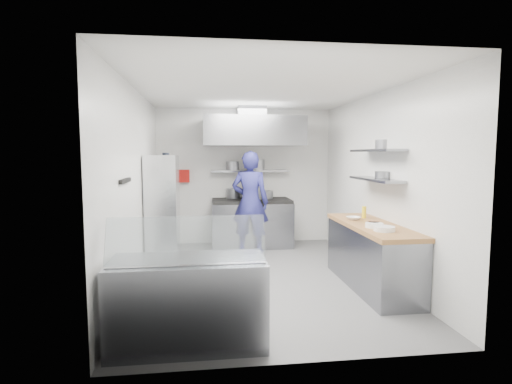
{
  "coord_description": "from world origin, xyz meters",
  "views": [
    {
      "loc": [
        -0.82,
        -5.83,
        1.87
      ],
      "look_at": [
        0.0,
        0.6,
        1.25
      ],
      "focal_mm": 28.0,
      "sensor_mm": 36.0,
      "label": 1
    }
  ],
  "objects": [
    {
      "name": "wall_shelf_lower",
      "position": [
        1.64,
        -0.3,
        1.5
      ],
      "size": [
        0.3,
        1.3,
        0.04
      ],
      "primitive_type": "cube",
      "color": "gray",
      "rests_on": "wall_right"
    },
    {
      "name": "red_firebox",
      "position": [
        -1.25,
        2.44,
        1.42
      ],
      "size": [
        0.22,
        0.1,
        0.26
      ],
      "primitive_type": "cube",
      "color": "#AD110D",
      "rests_on": "wall_back"
    },
    {
      "name": "shelf_pot_c",
      "position": [
        1.73,
        -0.34,
        1.57
      ],
      "size": [
        0.21,
        0.21,
        0.1
      ],
      "primitive_type": "cylinder",
      "color": "slate",
      "rests_on": "wall_shelf_lower"
    },
    {
      "name": "copper_pan",
      "position": [
        1.42,
        -0.76,
        0.93
      ],
      "size": [
        0.17,
        0.17,
        0.06
      ],
      "primitive_type": "cylinder",
      "color": "#C66A38",
      "rests_on": "prep_counter_top"
    },
    {
      "name": "display_case",
      "position": [
        -1.0,
        -2.0,
        0.42
      ],
      "size": [
        1.5,
        0.7,
        0.85
      ],
      "primitive_type": "cube",
      "color": "gray",
      "rests_on": "floor"
    },
    {
      "name": "floor",
      "position": [
        0.0,
        0.0,
        0.0
      ],
      "size": [
        5.0,
        5.0,
        0.0
      ],
      "primitive_type": "plane",
      "color": "#555557",
      "rests_on": "ground"
    },
    {
      "name": "wall_right",
      "position": [
        1.8,
        0.0,
        1.4
      ],
      "size": [
        2.8,
        5.0,
        0.02
      ],
      "primitive_type": "cube",
      "rotation": [
        1.57,
        0.0,
        -1.57
      ],
      "color": "white",
      "rests_on": "floor"
    },
    {
      "name": "rack_jar",
      "position": [
        -1.48,
        1.08,
        1.8
      ],
      "size": [
        0.11,
        0.11,
        0.18
      ],
      "primitive_type": "cylinder",
      "color": "black",
      "rests_on": "wire_rack"
    },
    {
      "name": "stock_pot_right",
      "position": [
        0.42,
        2.18,
        1.04
      ],
      "size": [
        0.27,
        0.27,
        0.16
      ],
      "primitive_type": "cylinder",
      "color": "slate",
      "rests_on": "cooktop"
    },
    {
      "name": "wall_shelf_upper",
      "position": [
        1.64,
        -0.3,
        1.92
      ],
      "size": [
        0.3,
        1.3,
        0.04
      ],
      "primitive_type": "cube",
      "color": "gray",
      "rests_on": "wall_right"
    },
    {
      "name": "shelf_pot_d",
      "position": [
        1.82,
        -0.18,
        2.01
      ],
      "size": [
        0.26,
        0.26,
        0.14
      ],
      "primitive_type": "cylinder",
      "color": "slate",
      "rests_on": "wall_shelf_upper"
    },
    {
      "name": "stock_pot_left",
      "position": [
        -0.23,
        2.37,
        1.06
      ],
      "size": [
        0.31,
        0.31,
        0.2
      ],
      "primitive_type": "cylinder",
      "color": "slate",
      "rests_on": "cooktop"
    },
    {
      "name": "shelf_pot_b",
      "position": [
        0.22,
        2.16,
        1.65
      ],
      "size": [
        0.3,
        0.3,
        0.22
      ],
      "primitive_type": "cylinder",
      "color": "slate",
      "rests_on": "over_range_shelf"
    },
    {
      "name": "extractor_hood",
      "position": [
        0.1,
        1.93,
        2.3
      ],
      "size": [
        1.9,
        1.15,
        0.55
      ],
      "primitive_type": "cube",
      "color": "gray",
      "rests_on": "wall_back"
    },
    {
      "name": "wall_left",
      "position": [
        -1.8,
        0.0,
        1.4
      ],
      "size": [
        2.8,
        5.0,
        0.02
      ],
      "primitive_type": "cube",
      "rotation": [
        1.57,
        0.0,
        1.57
      ],
      "color": "white",
      "rests_on": "floor"
    },
    {
      "name": "wire_rack",
      "position": [
        -1.53,
        0.93,
        0.93
      ],
      "size": [
        0.5,
        0.9,
        1.85
      ],
      "primitive_type": "cube",
      "color": "silver",
      "rests_on": "floor"
    },
    {
      "name": "squeeze_bottle",
      "position": [
        1.56,
        -0.1,
        0.99
      ],
      "size": [
        0.06,
        0.06,
        0.18
      ],
      "primitive_type": "cylinder",
      "color": "yellow",
      "rests_on": "prep_counter_top"
    },
    {
      "name": "plate_stack_a",
      "position": [
        1.41,
        -1.11,
        0.93
      ],
      "size": [
        0.27,
        0.27,
        0.06
      ],
      "primitive_type": "cylinder",
      "color": "white",
      "rests_on": "prep_counter_top"
    },
    {
      "name": "shelf_pot_a",
      "position": [
        -0.27,
        2.24,
        1.63
      ],
      "size": [
        0.26,
        0.26,
        0.18
      ],
      "primitive_type": "cylinder",
      "color": "slate",
      "rests_on": "over_range_shelf"
    },
    {
      "name": "over_range_shelf",
      "position": [
        0.1,
        2.34,
        1.52
      ],
      "size": [
        1.6,
        0.3,
        0.04
      ],
      "primitive_type": "cube",
      "color": "gray",
      "rests_on": "wall_back"
    },
    {
      "name": "stock_pot_mid",
      "position": [
        0.13,
        2.02,
        1.08
      ],
      "size": [
        0.33,
        0.33,
        0.24
      ],
      "primitive_type": "cylinder",
      "color": "slate",
      "rests_on": "cooktop"
    },
    {
      "name": "gas_range",
      "position": [
        0.1,
        2.1,
        0.45
      ],
      "size": [
        1.6,
        0.8,
        0.9
      ],
      "primitive_type": "cube",
      "color": "gray",
      "rests_on": "floor"
    },
    {
      "name": "chef",
      "position": [
        0.01,
        1.59,
        0.96
      ],
      "size": [
        0.81,
        0.65,
        1.93
      ],
      "primitive_type": "imported",
      "rotation": [
        0.0,
        0.0,
        2.85
      ],
      "color": "navy",
      "rests_on": "floor"
    },
    {
      "name": "prep_counter_top",
      "position": [
        1.48,
        -0.6,
        0.87
      ],
      "size": [
        0.65,
        2.04,
        0.06
      ],
      "primitive_type": "cube",
      "color": "#9B6B3E",
      "rests_on": "prep_counter_base"
    },
    {
      "name": "plate_stack_b",
      "position": [
        1.39,
        -0.87,
        0.93
      ],
      "size": [
        0.24,
        0.24,
        0.06
      ],
      "primitive_type": "cylinder",
      "color": "white",
      "rests_on": "prep_counter_top"
    },
    {
      "name": "rack_bin_a",
      "position": [
        -1.53,
        0.94,
        0.8
      ],
      "size": [
        0.14,
        0.18,
        0.16
      ],
      "primitive_type": "cube",
      "color": "white",
      "rests_on": "wire_rack"
    },
    {
      "name": "cooktop",
      "position": [
        0.1,
        2.1,
        0.93
      ],
      "size": [
        1.57,
        0.78,
        0.06
      ],
      "primitive_type": "cube",
      "color": "black",
      "rests_on": "gas_range"
    },
    {
      "name": "knife_strip",
      "position": [
        -1.78,
        -0.9,
        1.55
      ],
      "size": [
        0.04,
        0.55,
        0.05
      ],
      "primitive_type": "cube",
      "color": "black",
      "rests_on": "wall_left"
    },
    {
      "name": "wall_back",
      "position": [
        0.0,
        2.5,
        1.4
      ],
      "size": [
        3.6,
        2.8,
        0.02
      ],
      "primitive_type": "cube",
      "rotation": [
        1.57,
        0.0,
        0.0
      ],
      "color": "white",
      "rests_on": "floor"
    },
    {
      "name": "ceiling",
      "position": [
        0.0,
        0.0,
        2.8
      ],
      "size": [
        5.0,
        5.0,
        0.0
      ],
      "primitive_type": "plane",
      "rotation": [
        3.14,
        0.0,
        0.0
      ],
      "color": "silver",
      "rests_on": "wall_back"
    },
    {
      "name": "mixing_bowl",
      "position": [
        1.34,
        -0.24,
        0.92
      ],
      "size": [
        0.23,
        0.23,
        0.05
      ],
      "primitive_type": "imported",
      "rotation": [
        0.0,
        0.0,
        0.19
      ],
      "color": "white",
      "rests_on": "prep_counter_top"
    },
    {
      "name": "rack_bin_b",
      "position": [
        -1.53,
        1.28,
        1.3
      ],
      "size": [
        0.14,
        0.17,
        0.16
      ],
      "primitive_type": "cube",
      "color": "yellow",
      "rests_on": "wire_rack"
    },
    {
      "name": "display_glass",
      "position": [
        -1.0,
        -2.12,
        1.07
      ],
      "size": [
        1.47,
        0.19,
        0.42
      ],
      "primitive_type": "cube",
      "rotation": [
        -0.38,
        0.0,
        0.0
      ],
      "color": "silver",
      "rests_on": "display_case"
    },
    {
      "name": "hood_duct",
      "position": [
        0.1,
        2.15,
        2.68
      ],
      "size": [
        0.55,
        0.55,
        0.24
      ],
      "primitive_type": "cube",
      "color": "slate",
      "rests_on": "extractor_hood"
    },
    {
      "name": "wall_front",
      "position": [
        0.0,
        -2.5,
        1.4
      ],
      "size": [
        3.6,
        2.8,
        0.02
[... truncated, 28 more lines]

